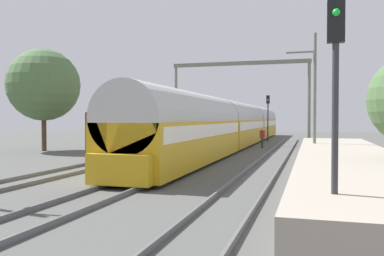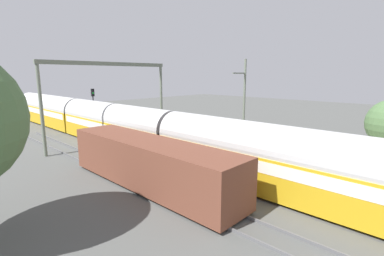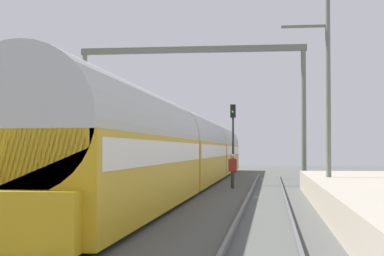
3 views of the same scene
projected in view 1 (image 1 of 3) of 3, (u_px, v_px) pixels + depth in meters
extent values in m
plane|color=#4F504E|center=(172.00, 170.00, 19.90)|extent=(120.00, 120.00, 0.00)
cube|color=#5A5A5C|center=(82.00, 165.00, 21.30)|extent=(0.08, 60.00, 0.16)
cube|color=#5A5A5C|center=(106.00, 166.00, 20.90)|extent=(0.08, 60.00, 0.16)
cube|color=#5A5A5C|center=(159.00, 168.00, 20.10)|extent=(0.08, 60.00, 0.16)
cube|color=#5A5A5C|center=(186.00, 169.00, 19.69)|extent=(0.08, 60.00, 0.16)
cube|color=#5A5A5C|center=(246.00, 171.00, 18.89)|extent=(0.08, 60.00, 0.16)
cube|color=#5A5A5C|center=(277.00, 172.00, 18.49)|extent=(0.08, 60.00, 0.16)
cube|color=#A39989|center=(346.00, 161.00, 19.53)|extent=(4.40, 28.00, 0.90)
cube|color=gold|center=(187.00, 141.00, 22.25)|extent=(2.90, 16.00, 2.20)
cube|color=silver|center=(187.00, 130.00, 22.24)|extent=(2.93, 15.36, 0.64)
cylinder|color=#B6B6B6|center=(187.00, 118.00, 22.22)|extent=(2.84, 16.00, 2.84)
cube|color=gold|center=(238.00, 132.00, 37.94)|extent=(2.90, 16.00, 2.20)
cube|color=silver|center=(238.00, 125.00, 37.93)|extent=(2.93, 15.36, 0.64)
cylinder|color=#B6B6B6|center=(239.00, 118.00, 37.91)|extent=(2.84, 16.00, 2.84)
cube|color=gold|center=(260.00, 128.00, 53.63)|extent=(2.90, 16.00, 2.20)
cube|color=silver|center=(260.00, 123.00, 53.62)|extent=(2.93, 15.36, 0.64)
cylinder|color=#B6B6B6|center=(260.00, 118.00, 53.60)|extent=(2.84, 16.00, 2.84)
cube|color=gold|center=(119.00, 170.00, 14.35)|extent=(2.40, 0.50, 1.10)
cube|color=brown|center=(152.00, 133.00, 28.73)|extent=(2.80, 13.00, 2.70)
cube|color=black|center=(152.00, 151.00, 28.76)|extent=(2.52, 11.96, 0.10)
cylinder|color=#313131|center=(262.00, 143.00, 34.43)|extent=(0.20, 0.20, 0.85)
cube|color=maroon|center=(262.00, 134.00, 34.41)|extent=(0.42, 0.28, 0.64)
sphere|color=tan|center=(262.00, 129.00, 34.40)|extent=(0.24, 0.24, 0.24)
cylinder|color=#2D2D33|center=(335.00, 140.00, 8.71)|extent=(0.14, 0.14, 4.13)
cube|color=black|center=(336.00, 21.00, 8.65)|extent=(0.36, 0.20, 0.90)
sphere|color=#19D133|center=(336.00, 12.00, 8.53)|extent=(0.16, 0.16, 0.16)
cylinder|color=#2D2D33|center=(268.00, 122.00, 44.90)|extent=(0.14, 0.14, 4.14)
cube|color=black|center=(268.00, 99.00, 44.84)|extent=(0.36, 0.20, 0.90)
sphere|color=#19D133|center=(268.00, 100.00, 44.73)|extent=(0.16, 0.16, 0.16)
cylinder|color=slate|center=(176.00, 106.00, 40.15)|extent=(0.28, 0.28, 7.50)
cylinder|color=slate|center=(309.00, 105.00, 36.62)|extent=(0.28, 0.28, 7.50)
cube|color=slate|center=(240.00, 63.00, 38.29)|extent=(13.00, 0.24, 0.36)
cylinder|color=slate|center=(315.00, 95.00, 26.23)|extent=(0.20, 0.20, 8.00)
cube|color=slate|center=(301.00, 52.00, 26.41)|extent=(1.80, 0.10, 0.10)
cylinder|color=#4C3826|center=(44.00, 131.00, 31.44)|extent=(0.36, 0.36, 3.02)
sphere|color=#48693D|center=(44.00, 85.00, 31.35)|extent=(5.51, 5.51, 5.51)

